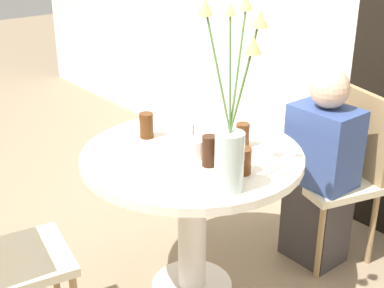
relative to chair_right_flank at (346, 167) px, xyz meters
name	(u,v)px	position (x,y,z in m)	size (l,w,h in m)	color
ground_plane	(192,288)	(-0.26, -0.86, -0.53)	(16.00, 16.00, 0.00)	#89755B
wall_back	(366,8)	(-0.26, 0.40, 0.77)	(8.00, 0.05, 2.60)	silver
dining_table	(192,184)	(-0.26, -0.86, 0.08)	(1.03, 1.03, 0.78)	silver
chair_right_flank	(346,167)	(0.00, 0.00, 0.00)	(0.50, 0.50, 0.93)	beige
birthday_cake	(193,143)	(-0.26, -0.85, 0.29)	(0.21, 0.21, 0.13)	white
flower_vase	(231,134)	(0.11, -0.97, 0.48)	(0.27, 0.23, 0.73)	#B2C6C1
side_plate	(138,171)	(-0.25, -1.17, 0.25)	(0.19, 0.19, 0.01)	white
drink_glass_0	(242,161)	(0.04, -0.83, 0.30)	(0.08, 0.08, 0.11)	#51280F
drink_glass_1	(209,151)	(-0.10, -0.89, 0.31)	(0.07, 0.07, 0.14)	#33190C
drink_glass_2	(243,135)	(-0.16, -0.64, 0.30)	(0.06, 0.06, 0.12)	#51280F
drink_glass_3	(146,126)	(-0.53, -0.92, 0.31)	(0.07, 0.07, 0.12)	#51280F
person_boy	(321,175)	(-0.05, -0.15, -0.02)	(0.34, 0.24, 1.09)	#383333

